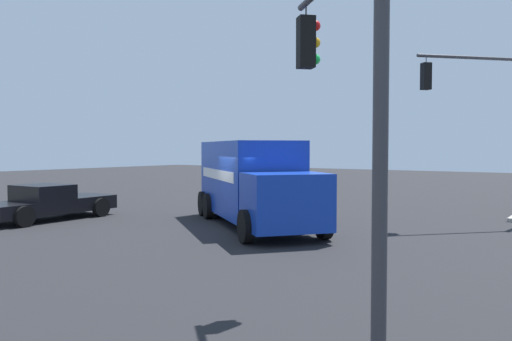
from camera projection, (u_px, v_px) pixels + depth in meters
ground_plane at (242, 229)px, 18.05m from camera, size 100.00×100.00×0.00m
delivery_truck at (253, 182)px, 19.00m from camera, size 7.97×7.13×3.04m
traffic_light_primary at (497, 109)px, 19.35m from camera, size 3.42×3.69×6.18m
traffic_light_secondary at (348, 84)px, 7.75m from camera, size 2.74×2.64×5.73m
pickup_black at (48, 201)px, 20.43m from camera, size 2.41×5.27×1.38m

